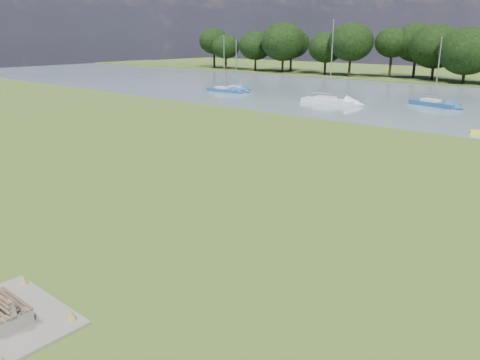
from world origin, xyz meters
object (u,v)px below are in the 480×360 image
Objects in this scene: sailboat_9 at (236,88)px; sailboat_5 at (433,102)px; bench_pair at (0,307)px; sailboat_6 at (224,89)px; sailboat_3 at (329,99)px.

sailboat_5 is at bearing 21.74° from sailboat_9.
sailboat_6 is at bearing 125.30° from bench_pair.
sailboat_5 is 1.06× the size of sailboat_9.
sailboat_9 is at bearing -156.63° from sailboat_5.
sailboat_5 is 28.69m from sailboat_6.
sailboat_6 is at bearing -152.43° from sailboat_5.
sailboat_5 is (-4.87, 51.76, 0.01)m from bench_pair.
sailboat_6 reaches higher than bench_pair.
sailboat_6 is 2.21m from sailboat_9.
sailboat_5 reaches higher than bench_pair.
sailboat_6 is at bearing 173.50° from sailboat_3.
bench_pair is 0.24× the size of sailboat_5.
bench_pair is at bearing -56.19° from sailboat_6.
sailboat_9 is at bearing 123.72° from bench_pair.
sailboat_6 is 1.10× the size of sailboat_9.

